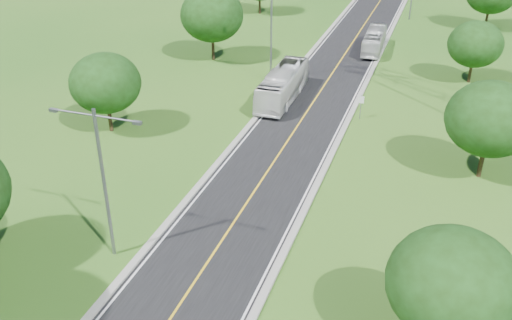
{
  "coord_description": "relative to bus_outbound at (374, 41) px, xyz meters",
  "views": [
    {
      "loc": [
        11.98,
        -12.68,
        22.45
      ],
      "look_at": [
        0.28,
        21.58,
        3.0
      ],
      "focal_mm": 40.0,
      "sensor_mm": 36.0,
      "label": 1
    }
  ],
  "objects": [
    {
      "name": "tree_rb",
      "position": [
        12.8,
        -29.96,
        3.57
      ],
      "size": [
        6.72,
        6.72,
        7.82
      ],
      "color": "black",
      "rests_on": "ground"
    },
    {
      "name": "streetlight_near_left",
      "position": [
        -9.2,
        -47.96,
        4.56
      ],
      "size": [
        5.9,
        0.25,
        10.0
      ],
      "color": "slate",
      "rests_on": "ground"
    },
    {
      "name": "curb_left",
      "position": [
        -7.45,
        6.04,
        -1.28
      ],
      "size": [
        0.5,
        150.0,
        0.22
      ],
      "primitive_type": "cube",
      "color": "gray",
      "rests_on": "ground"
    },
    {
      "name": "tree_rc",
      "position": [
        11.8,
        -7.96,
        2.95
      ],
      "size": [
        5.88,
        5.88,
        6.84
      ],
      "color": "black",
      "rests_on": "ground"
    },
    {
      "name": "bus_outbound",
      "position": [
        0.0,
        0.0,
        0.0
      ],
      "size": [
        2.62,
        9.61,
        2.65
      ],
      "primitive_type": "imported",
      "rotation": [
        0.0,
        0.0,
        3.18
      ],
      "color": "silver",
      "rests_on": "road"
    },
    {
      "name": "tree_lc",
      "position": [
        -18.2,
        -9.96,
        4.19
      ],
      "size": [
        7.56,
        7.56,
        8.79
      ],
      "color": "black",
      "rests_on": "ground"
    },
    {
      "name": "tree_lb",
      "position": [
        -19.2,
        -31.96,
        3.26
      ],
      "size": [
        6.3,
        6.3,
        7.33
      ],
      "color": "black",
      "rests_on": "ground"
    },
    {
      "name": "tree_ra",
      "position": [
        10.8,
        -49.96,
        3.26
      ],
      "size": [
        6.3,
        6.3,
        7.33
      ],
      "color": "black",
      "rests_on": "ground"
    },
    {
      "name": "streetlight_mid_left",
      "position": [
        -9.2,
        -14.96,
        4.56
      ],
      "size": [
        5.9,
        0.25,
        10.0
      ],
      "color": "slate",
      "rests_on": "ground"
    },
    {
      "name": "road",
      "position": [
        -3.2,
        6.04,
        -1.36
      ],
      "size": [
        8.0,
        150.0,
        0.06
      ],
      "primitive_type": "cube",
      "color": "black",
      "rests_on": "ground"
    },
    {
      "name": "ground",
      "position": [
        -3.2,
        0.04,
        -1.39
      ],
      "size": [
        260.0,
        260.0,
        0.0
      ],
      "primitive_type": "plane",
      "color": "#225518",
      "rests_on": "ground"
    },
    {
      "name": "bus_inbound",
      "position": [
        -6.4,
        -19.71,
        0.27
      ],
      "size": [
        2.79,
        11.5,
        3.2
      ],
      "primitive_type": "imported",
      "rotation": [
        0.0,
        0.0,
        0.01
      ],
      "color": "silver",
      "rests_on": "road"
    },
    {
      "name": "speed_limit_sign",
      "position": [
        2.0,
        -21.97,
        0.21
      ],
      "size": [
        0.55,
        0.09,
        2.4
      ],
      "color": "slate",
      "rests_on": "ground"
    },
    {
      "name": "curb_right",
      "position": [
        1.05,
        6.04,
        -1.28
      ],
      "size": [
        0.5,
        150.0,
        0.22
      ],
      "primitive_type": "cube",
      "color": "gray",
      "rests_on": "ground"
    }
  ]
}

